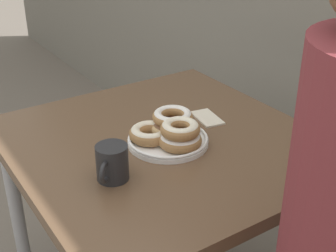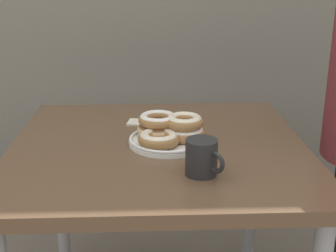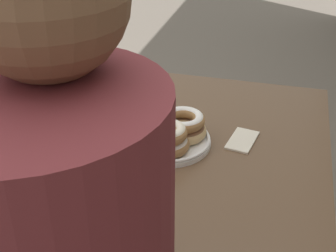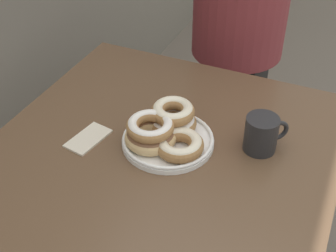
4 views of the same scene
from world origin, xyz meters
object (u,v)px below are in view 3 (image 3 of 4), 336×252
object	(u,v)px
dining_table	(172,163)
napkin	(242,140)
donut_plate	(170,132)
coffee_mug	(81,132)

from	to	relation	value
dining_table	napkin	size ratio (longest dim) A/B	6.79
dining_table	napkin	distance (m)	0.22
dining_table	donut_plate	distance (m)	0.13
coffee_mug	napkin	distance (m)	0.47
dining_table	donut_plate	world-z (taller)	donut_plate
donut_plate	coffee_mug	distance (m)	0.25
dining_table	coffee_mug	xyz separation A→B (m)	(0.11, -0.24, 0.14)
napkin	coffee_mug	bearing A→B (deg)	-70.79
coffee_mug	donut_plate	bearing A→B (deg)	108.74
dining_table	napkin	world-z (taller)	napkin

